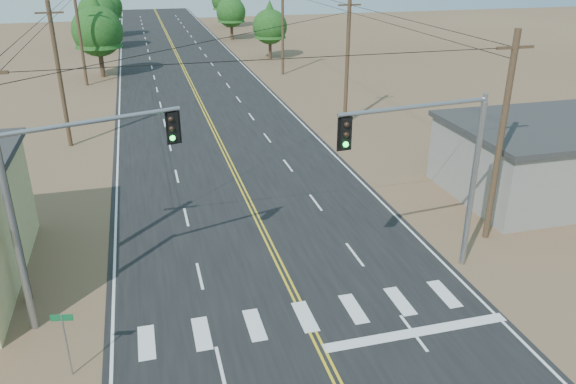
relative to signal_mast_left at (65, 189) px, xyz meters
name	(u,v)px	position (x,y,z in m)	size (l,w,h in m)	color
road	(220,142)	(8.24, 19.44, -5.25)	(15.00, 200.00, 0.02)	black
utility_pole_left_near	(4,184)	(-2.26, 1.44, -0.14)	(1.80, 0.30, 10.00)	#4C3826
utility_pole_left_mid	(59,75)	(-2.26, 21.44, -0.14)	(1.80, 0.30, 10.00)	#4C3826
utility_pole_left_far	(80,35)	(-2.26, 41.44, -0.14)	(1.80, 0.30, 10.00)	#4C3826
utility_pole_right_near	(501,138)	(18.74, 1.44, -0.14)	(1.80, 0.30, 10.00)	#4C3826
utility_pole_right_mid	(347,60)	(18.74, 21.44, -0.14)	(1.80, 0.30, 10.00)	#4C3826
utility_pole_right_far	(283,27)	(18.74, 41.44, -0.14)	(1.80, 0.30, 10.00)	#4C3826
signal_mast_left	(65,189)	(0.00, 0.00, 0.00)	(6.27, 2.17, 7.76)	gray
signal_mast_right	(439,159)	(14.33, -0.78, 0.04)	(6.63, 1.12, 7.81)	gray
street_sign	(65,335)	(-0.22, -3.59, -3.63)	(0.71, 0.17, 2.42)	gray
tree_left_near	(97,26)	(-0.76, 45.32, 0.19)	(5.35, 5.35, 8.91)	#3F2D1E
tree_left_mid	(98,9)	(-1.42, 63.87, 0.16)	(5.31, 5.31, 8.85)	#3F2D1E
tree_left_far	(106,4)	(-0.76, 75.96, -0.19)	(4.97, 4.97, 8.29)	#3F2D1E
tree_right_near	(270,23)	(19.62, 51.31, -0.84)	(4.33, 4.33, 7.21)	#3F2D1E
tree_right_mid	(231,9)	(17.61, 68.47, -0.74)	(4.43, 4.43, 7.39)	#3F2D1E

